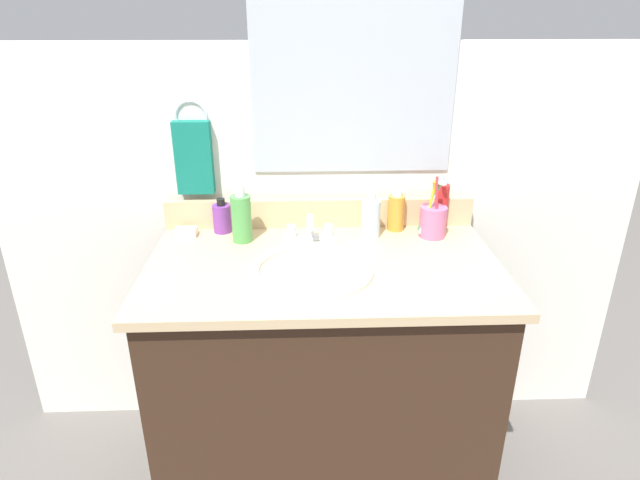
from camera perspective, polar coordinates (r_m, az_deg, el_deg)
name	(u,v)px	position (r m, az deg, el deg)	size (l,w,h in m)	color
ground_plane	(323,470)	(1.91, 0.32, -23.20)	(6.00, 6.00, 0.00)	#66605B
vanity_cabinet	(323,380)	(1.66, 0.35, -14.61)	(0.92, 0.51, 0.73)	#382316
countertop	(324,268)	(1.46, 0.39, -2.96)	(0.96, 0.56, 0.02)	#D1B284
backsplash	(320,213)	(1.68, -0.02, 2.88)	(0.96, 0.02, 0.09)	#D1B284
back_wall	(319,247)	(1.79, -0.09, -0.77)	(2.06, 0.04, 1.30)	white
mirror_panel	(354,77)	(1.63, 3.60, 16.87)	(0.60, 0.01, 0.56)	#B2BCC6
towel_ring	(191,117)	(1.67, -13.53, 12.62)	(0.10, 0.10, 0.01)	silver
hand_towel	(194,158)	(1.68, -13.25, 8.49)	(0.11, 0.04, 0.22)	#147260
sink_basin	(312,281)	(1.43, -0.86, -4.33)	(0.33, 0.33, 0.11)	white
faucet	(310,232)	(1.58, -1.05, 0.82)	(0.16, 0.10, 0.08)	silver
bottle_oil_amber	(396,212)	(1.67, 8.08, 2.97)	(0.05, 0.05, 0.13)	gold
bottle_gel_clear	(371,218)	(1.61, 5.41, 2.36)	(0.06, 0.06, 0.14)	silver
bottle_cream_purple	(222,218)	(1.67, -10.36, 2.34)	(0.05, 0.05, 0.11)	#7A3899
bottle_toner_green	(241,217)	(1.58, -8.34, 2.40)	(0.06, 0.06, 0.17)	#4C9E4C
bottle_spray_red	(441,205)	(1.70, 12.75, 3.65)	(0.04, 0.04, 0.16)	red
cup_pink	(433,220)	(1.64, 11.87, 2.13)	(0.09, 0.08, 0.19)	#D16693
soap_bar	(186,232)	(1.67, -14.04, 0.82)	(0.06, 0.04, 0.02)	white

